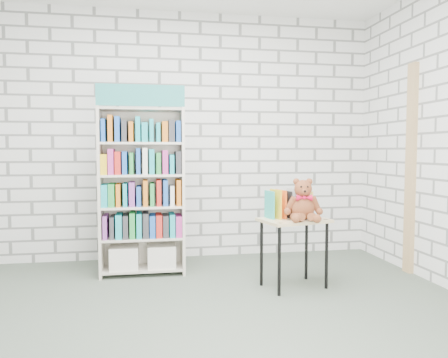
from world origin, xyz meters
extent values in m
plane|color=#485346|center=(0.00, 0.00, 0.00)|extent=(4.50, 4.50, 0.00)
cube|color=silver|center=(0.00, 2.00, 1.40)|extent=(4.50, 0.02, 2.80)
cube|color=silver|center=(0.00, -2.00, 1.40)|extent=(4.50, 0.02, 2.80)
cube|color=beige|center=(-0.83, 1.35, 0.83)|extent=(0.03, 0.32, 1.65)
cube|color=beige|center=(-0.03, 1.35, 0.83)|extent=(0.03, 0.32, 1.65)
cube|color=beige|center=(-0.43, 1.50, 0.83)|extent=(0.83, 0.02, 1.65)
cube|color=teal|center=(-0.43, 1.20, 1.76)|extent=(0.83, 0.02, 0.20)
cube|color=beige|center=(-0.43, 1.35, 0.06)|extent=(0.77, 0.30, 0.02)
cube|color=beige|center=(-0.43, 1.35, 0.37)|extent=(0.77, 0.30, 0.02)
cube|color=beige|center=(-0.43, 1.35, 0.68)|extent=(0.77, 0.30, 0.02)
cube|color=beige|center=(-0.43, 1.35, 0.99)|extent=(0.77, 0.30, 0.02)
cube|color=beige|center=(-0.43, 1.35, 1.31)|extent=(0.77, 0.30, 0.02)
cube|color=beige|center=(-0.43, 1.35, 1.64)|extent=(0.77, 0.30, 0.02)
cube|color=silver|center=(-0.61, 1.35, 0.18)|extent=(0.28, 0.26, 0.22)
cube|color=silver|center=(-0.25, 1.35, 0.18)|extent=(0.28, 0.26, 0.22)
cube|color=purple|center=(-0.43, 1.34, 0.49)|extent=(0.77, 0.26, 0.22)
cube|color=#333338|center=(-0.43, 1.34, 0.80)|extent=(0.77, 0.26, 0.22)
cube|color=red|center=(-0.43, 1.34, 1.11)|extent=(0.77, 0.26, 0.22)
cube|color=yellow|center=(-0.43, 1.34, 1.43)|extent=(0.77, 0.26, 0.22)
cube|color=tan|center=(0.92, 0.69, 0.61)|extent=(0.66, 0.53, 0.03)
cylinder|color=black|center=(0.72, 0.48, 0.30)|extent=(0.03, 0.03, 0.60)
cylinder|color=black|center=(0.64, 0.78, 0.30)|extent=(0.03, 0.03, 0.60)
cylinder|color=black|center=(1.19, 0.60, 0.30)|extent=(0.03, 0.03, 0.60)
cylinder|color=black|center=(1.12, 0.90, 0.30)|extent=(0.03, 0.03, 0.60)
cylinder|color=black|center=(0.72, 0.49, 0.62)|extent=(0.04, 0.04, 0.01)
cylinder|color=black|center=(1.18, 0.60, 0.62)|extent=(0.04, 0.04, 0.01)
cube|color=teal|center=(0.71, 0.73, 0.74)|extent=(0.06, 0.18, 0.24)
cube|color=gold|center=(0.76, 0.75, 0.74)|extent=(0.06, 0.18, 0.24)
cube|color=orange|center=(0.81, 0.76, 0.74)|extent=(0.06, 0.18, 0.24)
cube|color=black|center=(0.87, 0.77, 0.74)|extent=(0.06, 0.18, 0.24)
cube|color=silver|center=(0.92, 0.79, 0.74)|extent=(0.06, 0.18, 0.24)
cube|color=#F6412B|center=(0.98, 0.80, 0.74)|extent=(0.06, 0.18, 0.24)
cube|color=#2F59B0|center=(1.03, 0.81, 0.74)|extent=(0.06, 0.18, 0.24)
cube|color=#E4C64C|center=(1.09, 0.83, 0.74)|extent=(0.06, 0.18, 0.24)
ellipsoid|color=maroon|center=(0.98, 0.63, 0.73)|extent=(0.22, 0.19, 0.22)
sphere|color=maroon|center=(0.98, 0.63, 0.90)|extent=(0.16, 0.16, 0.16)
sphere|color=maroon|center=(0.92, 0.65, 0.96)|extent=(0.06, 0.06, 0.06)
sphere|color=maroon|center=(1.04, 0.63, 0.96)|extent=(0.06, 0.06, 0.06)
sphere|color=maroon|center=(0.97, 0.56, 0.88)|extent=(0.06, 0.06, 0.06)
sphere|color=black|center=(0.94, 0.57, 0.92)|extent=(0.02, 0.02, 0.02)
sphere|color=black|center=(0.99, 0.56, 0.92)|extent=(0.02, 0.02, 0.02)
sphere|color=black|center=(0.96, 0.54, 0.88)|extent=(0.02, 0.02, 0.02)
cylinder|color=maroon|center=(0.87, 0.63, 0.76)|extent=(0.11, 0.10, 0.15)
cylinder|color=maroon|center=(1.08, 0.59, 0.76)|extent=(0.11, 0.09, 0.15)
sphere|color=maroon|center=(0.83, 0.62, 0.70)|extent=(0.06, 0.06, 0.06)
sphere|color=maroon|center=(1.11, 0.57, 0.70)|extent=(0.06, 0.06, 0.06)
cylinder|color=maroon|center=(0.90, 0.53, 0.67)|extent=(0.09, 0.17, 0.09)
cylinder|color=maroon|center=(1.02, 0.51, 0.67)|extent=(0.14, 0.18, 0.09)
sphere|color=maroon|center=(0.86, 0.47, 0.66)|extent=(0.07, 0.07, 0.07)
sphere|color=maroon|center=(1.03, 0.44, 0.66)|extent=(0.07, 0.07, 0.07)
cone|color=red|center=(0.93, 0.57, 0.83)|extent=(0.07, 0.07, 0.06)
cone|color=red|center=(1.00, 0.56, 0.83)|extent=(0.07, 0.07, 0.06)
sphere|color=red|center=(0.97, 0.56, 0.83)|extent=(0.03, 0.03, 0.03)
cube|color=tan|center=(2.23, 0.95, 1.05)|extent=(0.05, 0.12, 2.10)
camera|label=1|loc=(-0.37, -3.03, 1.24)|focal=35.00mm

